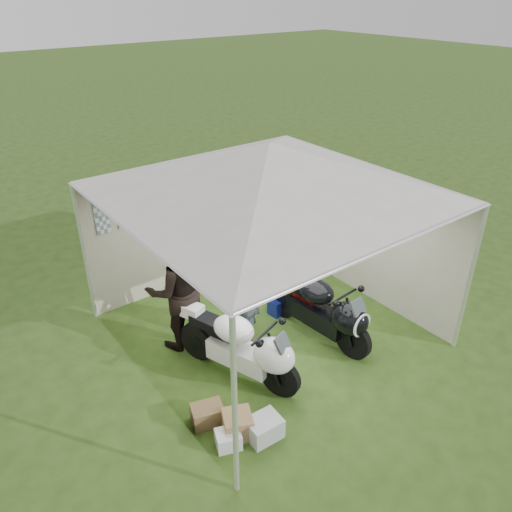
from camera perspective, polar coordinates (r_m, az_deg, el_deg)
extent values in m
plane|color=#2D4918|center=(7.93, 1.29, -8.45)|extent=(80.00, 80.00, 0.00)
cylinder|color=silver|center=(5.07, -2.44, -17.36)|extent=(0.06, 0.06, 2.30)
cylinder|color=silver|center=(7.57, 23.19, -2.60)|extent=(0.06, 0.06, 2.30)
cylinder|color=silver|center=(8.06, -19.00, 0.18)|extent=(0.06, 0.06, 2.30)
cylinder|color=silver|center=(9.83, 3.28, 6.98)|extent=(0.06, 0.06, 2.30)
cube|color=beige|center=(8.77, -6.79, 3.99)|extent=(4.00, 0.02, 2.30)
cube|color=beige|center=(6.43, -12.80, -6.64)|extent=(0.02, 4.00, 2.30)
cube|color=beige|center=(8.54, 11.96, 2.86)|extent=(0.02, 4.00, 2.30)
pyramid|color=silver|center=(6.67, 1.54, 9.97)|extent=(5.66, 5.66, 0.70)
cube|color=#99A5B7|center=(7.85, -17.39, 5.36)|extent=(0.22, 0.02, 0.28)
cube|color=#99A5B7|center=(7.96, -15.06, 6.03)|extent=(0.22, 0.02, 0.28)
cube|color=#99A5B7|center=(8.08, -12.79, 6.66)|extent=(0.22, 0.01, 0.28)
cube|color=#99A5B7|center=(8.22, -10.59, 7.27)|extent=(0.22, 0.01, 0.28)
cube|color=#99A5B7|center=(7.97, -17.07, 3.39)|extent=(0.22, 0.02, 0.28)
cube|color=#99A5B7|center=(8.07, -14.79, 4.07)|extent=(0.22, 0.01, 0.28)
cube|color=#99A5B7|center=(8.20, -12.57, 4.73)|extent=(0.22, 0.02, 0.28)
cube|color=#99A5B7|center=(8.33, -10.41, 5.36)|extent=(0.22, 0.01, 0.28)
cylinder|color=#D8590C|center=(8.53, -5.83, 9.16)|extent=(3.20, 0.02, 0.02)
cylinder|color=black|center=(6.69, 2.75, -13.62)|extent=(0.28, 0.58, 0.58)
cylinder|color=black|center=(7.31, -6.58, -9.54)|extent=(0.33, 0.60, 0.58)
cube|color=white|center=(6.90, -1.83, -11.18)|extent=(0.62, 0.98, 0.29)
ellipsoid|color=white|center=(6.52, 2.06, -11.28)|extent=(0.61, 0.70, 0.49)
ellipsoid|color=white|center=(6.70, -2.57, -8.33)|extent=(0.60, 0.71, 0.34)
cube|color=black|center=(6.93, -5.20, -7.61)|extent=(0.43, 0.64, 0.14)
cube|color=white|center=(7.06, -7.29, -6.21)|extent=(0.30, 0.35, 0.18)
cube|color=black|center=(6.98, -4.50, -8.97)|extent=(0.27, 0.54, 0.10)
cube|color=#3F474C|center=(6.32, 3.02, -9.90)|extent=(0.27, 0.21, 0.21)
cylinder|color=black|center=(7.39, 11.02, -9.36)|extent=(0.15, 0.60, 0.60)
cylinder|color=black|center=(8.11, 3.24, -4.98)|extent=(0.20, 0.61, 0.60)
cube|color=black|center=(7.66, 7.25, -6.76)|extent=(0.42, 0.97, 0.30)
ellipsoid|color=black|center=(7.25, 10.63, -7.04)|extent=(0.50, 0.63, 0.50)
ellipsoid|color=black|center=(7.48, 6.86, -3.97)|extent=(0.49, 0.65, 0.35)
cube|color=black|center=(7.74, 4.64, -3.17)|extent=(0.31, 0.62, 0.14)
cube|color=black|center=(7.89, 2.93, -1.74)|extent=(0.24, 0.32, 0.18)
cube|color=maroon|center=(7.77, 5.12, -4.51)|extent=(0.15, 0.55, 0.10)
cube|color=#3F474C|center=(7.05, 11.58, -5.74)|extent=(0.25, 0.16, 0.21)
cylinder|color=white|center=(7.15, 12.01, -7.77)|extent=(0.36, 0.05, 0.36)
cube|color=#202BC8|center=(8.26, 2.72, -5.63)|extent=(0.38, 0.26, 0.27)
imported|color=black|center=(7.23, -8.99, -3.85)|extent=(1.07, 0.93, 1.89)
imported|color=slate|center=(7.35, -1.25, -3.84)|extent=(0.63, 0.73, 1.68)
cube|color=black|center=(9.48, 4.74, -0.12)|extent=(0.53, 0.46, 0.46)
cube|color=#B0B5B9|center=(6.30, 0.91, -19.07)|extent=(0.43, 0.34, 0.27)
cube|color=#936E4B|center=(6.31, -2.12, -18.70)|extent=(0.45, 0.45, 0.30)
cube|color=silver|center=(6.23, -3.18, -20.20)|extent=(0.36, 0.33, 0.21)
cube|color=brown|center=(6.48, -5.57, -17.59)|extent=(0.45, 0.38, 0.26)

